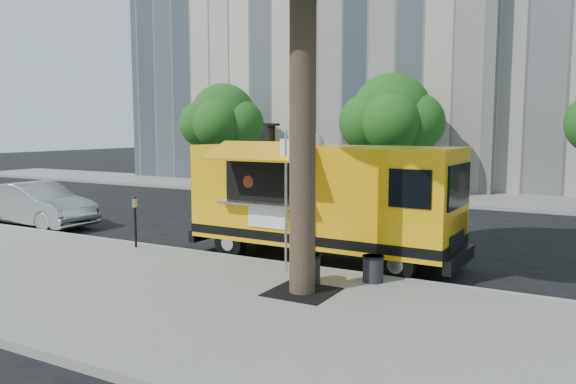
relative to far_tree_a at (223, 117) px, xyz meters
name	(u,v)px	position (x,y,z in m)	size (l,w,h in m)	color
ground	(263,255)	(10.00, -12.30, -3.78)	(120.00, 120.00, 0.00)	black
sidewalk	(152,293)	(10.00, -16.30, -3.70)	(60.00, 6.00, 0.15)	gray
curb	(242,260)	(10.00, -13.23, -3.70)	(60.00, 0.14, 0.16)	#999993
far_sidewalk	(416,196)	(10.00, 1.20, -3.70)	(60.00, 5.00, 0.15)	gray
tree_well	(302,292)	(12.60, -15.10, -3.62)	(1.20, 1.20, 0.02)	black
far_tree_a	(223,117)	(0.00, 0.00, 0.00)	(3.42, 3.42, 5.36)	#33261C
far_tree_b	(392,114)	(9.00, 0.40, 0.06)	(3.60, 3.60, 5.50)	#33261C
sign_post	(286,192)	(11.55, -13.85, -1.93)	(0.28, 0.06, 3.00)	silver
parking_meter	(135,215)	(7.00, -13.65, -2.79)	(0.11, 0.11, 1.33)	black
food_truck	(321,198)	(11.56, -12.13, -2.23)	(6.73, 3.16, 3.29)	#FFB40D
sedan	(38,205)	(1.39, -12.30, -3.06)	(1.51, 4.34, 1.43)	#A3A6AA
trash_bin_left	(309,268)	(12.42, -14.46, -3.32)	(0.48, 0.48, 0.57)	black
trash_bin_right	(373,268)	(13.50, -13.77, -3.34)	(0.44, 0.44, 0.53)	black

